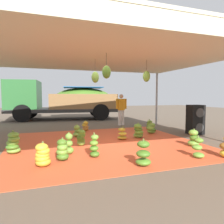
{
  "coord_description": "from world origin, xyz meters",
  "views": [
    {
      "loc": [
        -1.78,
        -6.0,
        1.46
      ],
      "look_at": [
        0.7,
        1.38,
        0.86
      ],
      "focal_mm": 32.64,
      "sensor_mm": 36.0,
      "label": 1
    }
  ],
  "objects_px": {
    "banana_bunch_14": "(194,139)",
    "banana_bunch_1": "(77,131)",
    "banana_bunch_6": "(151,128)",
    "banana_bunch_10": "(13,143)",
    "cargo_truck_main": "(61,99)",
    "banana_bunch_7": "(62,150)",
    "banana_bunch_15": "(138,131)",
    "banana_bunch_0": "(85,126)",
    "banana_bunch_12": "(149,125)",
    "banana_bunch_3": "(69,144)",
    "banana_bunch_8": "(198,148)",
    "speaker_stack": "(195,120)",
    "banana_bunch_5": "(122,134)",
    "banana_bunch_4": "(94,146)",
    "banana_bunch_2": "(43,155)",
    "banana_bunch_11": "(81,138)",
    "worker_0": "(121,107)",
    "banana_bunch_9": "(143,154)"
  },
  "relations": [
    {
      "from": "banana_bunch_2",
      "to": "banana_bunch_15",
      "type": "bearing_deg",
      "value": 32.19
    },
    {
      "from": "cargo_truck_main",
      "to": "speaker_stack",
      "type": "distance_m",
      "value": 8.25
    },
    {
      "from": "banana_bunch_0",
      "to": "banana_bunch_9",
      "type": "relative_size",
      "value": 0.79
    },
    {
      "from": "banana_bunch_0",
      "to": "banana_bunch_12",
      "type": "xyz_separation_m",
      "value": [
        2.72,
        -0.55,
        -0.0
      ]
    },
    {
      "from": "banana_bunch_2",
      "to": "cargo_truck_main",
      "type": "bearing_deg",
      "value": 82.91
    },
    {
      "from": "banana_bunch_2",
      "to": "banana_bunch_11",
      "type": "xyz_separation_m",
      "value": [
        1.07,
        1.51,
        -0.01
      ]
    },
    {
      "from": "banana_bunch_5",
      "to": "banana_bunch_7",
      "type": "xyz_separation_m",
      "value": [
        -2.11,
        -1.65,
        0.05
      ]
    },
    {
      "from": "speaker_stack",
      "to": "cargo_truck_main",
      "type": "bearing_deg",
      "value": 122.93
    },
    {
      "from": "banana_bunch_10",
      "to": "banana_bunch_14",
      "type": "bearing_deg",
      "value": -9.77
    },
    {
      "from": "banana_bunch_6",
      "to": "banana_bunch_8",
      "type": "bearing_deg",
      "value": -99.56
    },
    {
      "from": "speaker_stack",
      "to": "banana_bunch_2",
      "type": "bearing_deg",
      "value": -160.53
    },
    {
      "from": "banana_bunch_2",
      "to": "banana_bunch_3",
      "type": "bearing_deg",
      "value": 49.86
    },
    {
      "from": "banana_bunch_11",
      "to": "banana_bunch_15",
      "type": "bearing_deg",
      "value": 12.97
    },
    {
      "from": "banana_bunch_14",
      "to": "banana_bunch_1",
      "type": "bearing_deg",
      "value": 140.98
    },
    {
      "from": "banana_bunch_6",
      "to": "banana_bunch_10",
      "type": "height_order",
      "value": "banana_bunch_10"
    },
    {
      "from": "banana_bunch_9",
      "to": "speaker_stack",
      "type": "height_order",
      "value": "speaker_stack"
    },
    {
      "from": "banana_bunch_7",
      "to": "banana_bunch_12",
      "type": "bearing_deg",
      "value": 38.47
    },
    {
      "from": "banana_bunch_1",
      "to": "cargo_truck_main",
      "type": "relative_size",
      "value": 0.07
    },
    {
      "from": "banana_bunch_7",
      "to": "cargo_truck_main",
      "type": "xyz_separation_m",
      "value": [
        0.68,
        8.58,
        1.02
      ]
    },
    {
      "from": "banana_bunch_8",
      "to": "worker_0",
      "type": "bearing_deg",
      "value": 87.37
    },
    {
      "from": "banana_bunch_5",
      "to": "banana_bunch_6",
      "type": "xyz_separation_m",
      "value": [
        1.49,
        0.66,
        0.02
      ]
    },
    {
      "from": "banana_bunch_0",
      "to": "banana_bunch_8",
      "type": "bearing_deg",
      "value": -68.28
    },
    {
      "from": "banana_bunch_6",
      "to": "banana_bunch_8",
      "type": "height_order",
      "value": "banana_bunch_8"
    },
    {
      "from": "banana_bunch_10",
      "to": "cargo_truck_main",
      "type": "relative_size",
      "value": 0.09
    },
    {
      "from": "banana_bunch_6",
      "to": "banana_bunch_11",
      "type": "bearing_deg",
      "value": -159.64
    },
    {
      "from": "banana_bunch_7",
      "to": "banana_bunch_12",
      "type": "distance_m",
      "value": 5.09
    },
    {
      "from": "banana_bunch_9",
      "to": "banana_bunch_15",
      "type": "bearing_deg",
      "value": 66.07
    },
    {
      "from": "banana_bunch_1",
      "to": "banana_bunch_12",
      "type": "distance_m",
      "value": 3.31
    },
    {
      "from": "banana_bunch_12",
      "to": "banana_bunch_11",
      "type": "bearing_deg",
      "value": -149.75
    },
    {
      "from": "banana_bunch_3",
      "to": "banana_bunch_15",
      "type": "distance_m",
      "value": 2.83
    },
    {
      "from": "banana_bunch_7",
      "to": "worker_0",
      "type": "relative_size",
      "value": 0.33
    },
    {
      "from": "banana_bunch_0",
      "to": "banana_bunch_10",
      "type": "bearing_deg",
      "value": -130.94
    },
    {
      "from": "banana_bunch_4",
      "to": "banana_bunch_15",
      "type": "relative_size",
      "value": 1.09
    },
    {
      "from": "banana_bunch_0",
      "to": "banana_bunch_5",
      "type": "distance_m",
      "value": 2.23
    },
    {
      "from": "banana_bunch_1",
      "to": "banana_bunch_5",
      "type": "relative_size",
      "value": 1.01
    },
    {
      "from": "banana_bunch_5",
      "to": "banana_bunch_15",
      "type": "height_order",
      "value": "banana_bunch_15"
    },
    {
      "from": "banana_bunch_4",
      "to": "cargo_truck_main",
      "type": "height_order",
      "value": "cargo_truck_main"
    },
    {
      "from": "banana_bunch_3",
      "to": "worker_0",
      "type": "bearing_deg",
      "value": 54.8
    },
    {
      "from": "banana_bunch_8",
      "to": "banana_bunch_9",
      "type": "bearing_deg",
      "value": -176.15
    },
    {
      "from": "banana_bunch_0",
      "to": "banana_bunch_7",
      "type": "bearing_deg",
      "value": -108.8
    },
    {
      "from": "banana_bunch_1",
      "to": "banana_bunch_8",
      "type": "height_order",
      "value": "banana_bunch_8"
    },
    {
      "from": "banana_bunch_7",
      "to": "banana_bunch_11",
      "type": "xyz_separation_m",
      "value": [
        0.65,
        1.22,
        -0.0
      ]
    },
    {
      "from": "banana_bunch_9",
      "to": "banana_bunch_6",
      "type": "bearing_deg",
      "value": 57.97
    },
    {
      "from": "banana_bunch_14",
      "to": "worker_0",
      "type": "height_order",
      "value": "worker_0"
    },
    {
      "from": "banana_bunch_7",
      "to": "banana_bunch_15",
      "type": "xyz_separation_m",
      "value": [
        2.74,
        1.7,
        0.01
      ]
    },
    {
      "from": "banana_bunch_2",
      "to": "worker_0",
      "type": "relative_size",
      "value": 0.33
    },
    {
      "from": "banana_bunch_11",
      "to": "banana_bunch_6",
      "type": "bearing_deg",
      "value": 20.36
    },
    {
      "from": "banana_bunch_5",
      "to": "speaker_stack",
      "type": "height_order",
      "value": "speaker_stack"
    },
    {
      "from": "banana_bunch_5",
      "to": "cargo_truck_main",
      "type": "relative_size",
      "value": 0.07
    },
    {
      "from": "banana_bunch_11",
      "to": "banana_bunch_0",
      "type": "bearing_deg",
      "value": 76.14
    }
  ]
}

